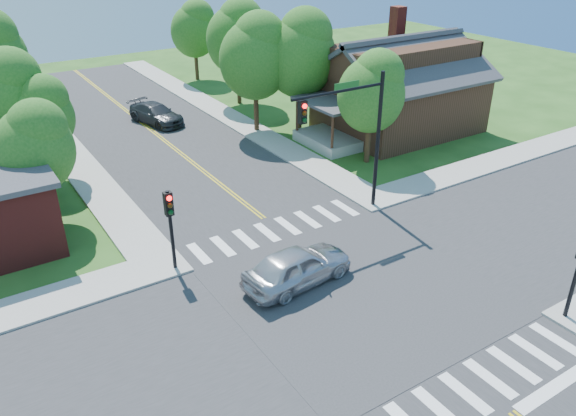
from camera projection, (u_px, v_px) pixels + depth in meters
ground at (357, 292)px, 22.95m from camera, size 100.00×100.00×0.00m
road_ns at (357, 292)px, 22.94m from camera, size 10.00×90.00×0.04m
road_ew at (357, 292)px, 22.94m from camera, size 90.00×10.00×0.04m
intersection_patch at (357, 292)px, 22.95m from camera, size 10.20×10.20×0.06m
sidewalk_ne at (388, 120)px, 42.35m from camera, size 40.00×40.00×0.14m
crosswalk_north at (277, 229)px, 27.56m from camera, size 8.85×2.00×0.01m
crosswalk_south at (478, 386)px, 18.30m from camera, size 8.85×2.00×0.01m
centerline at (357, 291)px, 22.93m from camera, size 0.30×90.00×0.01m
stop_bar at (562, 383)px, 18.48m from camera, size 4.60×0.45×0.09m
signal_mast_ne at (353, 125)px, 26.79m from camera, size 5.30×0.42×7.20m
signal_pole_nw at (170, 216)px, 23.20m from camera, size 0.34×0.42×3.80m
house_ne at (399, 84)px, 39.33m from camera, size 13.05×8.80×7.11m
tree_e_a at (373, 90)px, 33.22m from camera, size 4.13×3.92×7.02m
tree_e_b at (301, 51)px, 38.14m from camera, size 5.03×4.78×8.55m
tree_e_c at (238, 35)px, 44.04m from camera, size 4.92×4.67×8.37m
tree_e_d at (195, 28)px, 51.24m from camera, size 4.29×4.07×7.29m
tree_w_a at (35, 144)px, 26.36m from camera, size 3.75×3.56×6.37m
tree_w_b at (9, 95)px, 30.91m from camera, size 4.47×4.25×7.60m
tree_house at (256, 54)px, 37.87m from camera, size 4.92×4.67×8.36m
tree_bldg at (41, 113)px, 31.00m from camera, size 3.66×3.48×6.22m
car_silver at (297, 267)px, 23.15m from camera, size 2.93×5.24×1.65m
car_dgrey at (156, 114)px, 41.54m from camera, size 4.53×5.99×1.44m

